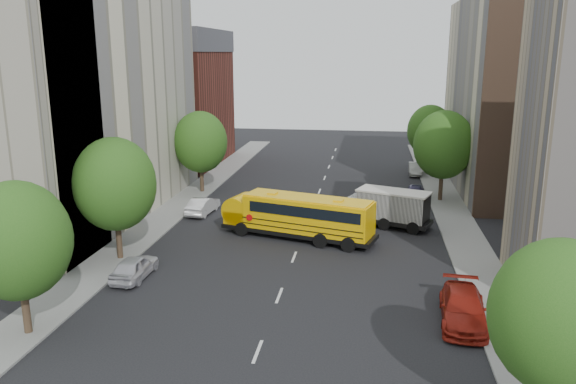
% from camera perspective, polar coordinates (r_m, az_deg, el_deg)
% --- Properties ---
extents(ground, '(120.00, 120.00, 0.00)m').
position_cam_1_polar(ground, '(38.52, 1.03, -5.59)').
color(ground, black).
rests_on(ground, ground).
extents(sidewalk_left, '(3.00, 80.00, 0.12)m').
position_cam_1_polar(sidewalk_left, '(45.89, -12.55, -2.62)').
color(sidewalk_left, slate).
rests_on(sidewalk_left, ground).
extents(sidewalk_right, '(3.00, 80.00, 0.12)m').
position_cam_1_polar(sidewalk_right, '(43.52, 17.13, -3.83)').
color(sidewalk_right, slate).
rests_on(sidewalk_right, ground).
extents(lane_markings, '(0.15, 64.00, 0.01)m').
position_cam_1_polar(lane_markings, '(48.00, 2.56, -1.62)').
color(lane_markings, silver).
rests_on(lane_markings, ground).
extents(building_left_cream, '(10.00, 26.00, 20.00)m').
position_cam_1_polar(building_left_cream, '(47.79, -20.17, 9.66)').
color(building_left_cream, beige).
rests_on(building_left_cream, ground).
extents(building_left_redbrick, '(10.00, 15.00, 13.00)m').
position_cam_1_polar(building_left_redbrick, '(68.18, -11.15, 8.33)').
color(building_left_redbrick, maroon).
rests_on(building_left_redbrick, ground).
extents(building_left_near, '(10.00, 7.00, 17.00)m').
position_cam_1_polar(building_left_near, '(39.03, -27.26, 5.96)').
color(building_left_near, beige).
rests_on(building_left_near, ground).
extents(building_right_far, '(10.00, 22.00, 18.00)m').
position_cam_1_polar(building_right_far, '(57.72, 22.06, 9.09)').
color(building_right_far, beige).
rests_on(building_right_far, ground).
extents(building_right_sidewall, '(10.10, 0.30, 18.00)m').
position_cam_1_polar(building_right_sidewall, '(47.12, 25.11, 7.92)').
color(building_right_sidewall, brown).
rests_on(building_right_sidewall, ground).
extents(street_tree_0, '(4.80, 4.80, 7.41)m').
position_cam_1_polar(street_tree_0, '(28.21, -25.78, -4.49)').
color(street_tree_0, '#38281C').
rests_on(street_tree_0, ground).
extents(street_tree_1, '(5.12, 5.12, 7.90)m').
position_cam_1_polar(street_tree_1, '(36.49, -17.18, 0.76)').
color(street_tree_1, '#38281C').
rests_on(street_tree_1, ground).
extents(street_tree_2, '(4.99, 4.99, 7.71)m').
position_cam_1_polar(street_tree_2, '(53.00, -8.89, 5.04)').
color(street_tree_2, '#38281C').
rests_on(street_tree_2, ground).
extents(street_tree_3, '(4.61, 4.61, 7.11)m').
position_cam_1_polar(street_tree_3, '(20.89, 25.91, -11.36)').
color(street_tree_3, '#38281C').
rests_on(street_tree_3, ground).
extents(street_tree_4, '(5.25, 5.25, 8.10)m').
position_cam_1_polar(street_tree_4, '(51.02, 15.52, 4.64)').
color(street_tree_4, '#38281C').
rests_on(street_tree_4, ground).
extents(street_tree_5, '(4.86, 4.86, 7.51)m').
position_cam_1_polar(street_tree_5, '(62.87, 14.22, 6.06)').
color(street_tree_5, '#38281C').
rests_on(street_tree_5, ground).
extents(school_bus, '(11.46, 5.55, 3.16)m').
position_cam_1_polar(school_bus, '(39.81, 0.89, -2.27)').
color(school_bus, black).
rests_on(school_bus, ground).
extents(safari_truck, '(7.04, 4.50, 2.85)m').
position_cam_1_polar(safari_truck, '(43.23, 10.09, -1.53)').
color(safari_truck, black).
rests_on(safari_truck, ground).
extents(parked_car_0, '(1.75, 4.13, 1.39)m').
position_cam_1_polar(parked_car_0, '(34.36, -15.33, -7.35)').
color(parked_car_0, '#BDBBC3').
rests_on(parked_car_0, ground).
extents(parked_car_1, '(1.88, 4.32, 1.38)m').
position_cam_1_polar(parked_car_1, '(46.64, -8.64, -1.37)').
color(parked_car_1, silver).
rests_on(parked_car_1, ground).
extents(parked_car_3, '(2.54, 5.41, 1.53)m').
position_cam_1_polar(parked_car_3, '(29.30, 17.36, -11.17)').
color(parked_car_3, maroon).
rests_on(parked_car_3, ground).
extents(parked_car_4, '(1.98, 4.07, 1.34)m').
position_cam_1_polar(parked_car_4, '(51.75, 12.78, -0.05)').
color(parked_car_4, '#3E3862').
rests_on(parked_car_4, ground).
extents(parked_car_5, '(1.49, 4.01, 1.31)m').
position_cam_1_polar(parked_car_5, '(62.36, 12.81, 2.30)').
color(parked_car_5, gray).
rests_on(parked_car_5, ground).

